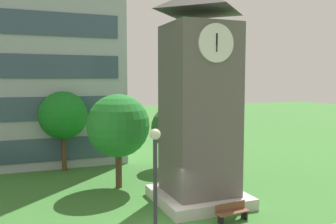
{
  "coord_description": "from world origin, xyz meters",
  "views": [
    {
      "loc": [
        -6.0,
        -15.17,
        6.91
      ],
      "look_at": [
        1.48,
        3.76,
        5.14
      ],
      "focal_mm": 38.31,
      "sensor_mm": 36.0,
      "label": 1
    }
  ],
  "objects": [
    {
      "name": "tree_by_building",
      "position": [
        4.7,
        10.8,
        3.24
      ],
      "size": [
        3.5,
        3.5,
        5.0
      ],
      "color": "#513823",
      "rests_on": "ground"
    },
    {
      "name": "park_bench",
      "position": [
        3.25,
        -0.36,
        0.46
      ],
      "size": [
        1.84,
        0.67,
        0.88
      ],
      "color": "brown",
      "rests_on": "ground"
    },
    {
      "name": "tree_streetside",
      "position": [
        -0.6,
        7.19,
        4.04
      ],
      "size": [
        4.05,
        4.05,
        6.08
      ],
      "color": "#513823",
      "rests_on": "ground"
    },
    {
      "name": "tree_near_tower",
      "position": [
        -3.47,
        12.96,
        4.28
      ],
      "size": [
        3.67,
        3.67,
        6.13
      ],
      "color": "#513823",
      "rests_on": "ground"
    },
    {
      "name": "clock_tower",
      "position": [
        2.96,
        2.76,
        5.39
      ],
      "size": [
        4.84,
        4.84,
        11.94
      ],
      "color": "#605B56",
      "rests_on": "ground"
    },
    {
      "name": "street_lamp",
      "position": [
        -2.18,
        -4.38,
        3.37
      ],
      "size": [
        0.36,
        0.36,
        5.37
      ],
      "color": "#333338",
      "rests_on": "ground"
    }
  ]
}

